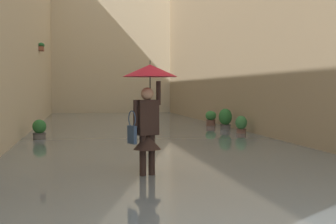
# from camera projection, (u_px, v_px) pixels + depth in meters

# --- Properties ---
(ground_plane) EXTENTS (68.52, 68.52, 0.00)m
(ground_plane) POSITION_uv_depth(u_px,v_px,m) (137.00, 133.00, 17.74)
(ground_plane) COLOR gray
(flood_water) EXTENTS (8.62, 33.41, 0.11)m
(flood_water) POSITION_uv_depth(u_px,v_px,m) (137.00, 132.00, 17.74)
(flood_water) COLOR slate
(flood_water) RESTS_ON ground_plane
(building_facade_far) EXTENTS (11.42, 1.80, 11.70)m
(building_facade_far) POSITION_uv_depth(u_px,v_px,m) (111.00, 28.00, 31.80)
(building_facade_far) COLOR beige
(building_facade_far) RESTS_ON ground_plane
(person_wading) EXTENTS (0.99, 0.99, 2.18)m
(person_wading) POSITION_uv_depth(u_px,v_px,m) (149.00, 98.00, 8.44)
(person_wading) COLOR black
(person_wading) RESTS_ON ground_plane
(potted_plant_far_right) EXTENTS (0.43, 0.43, 0.71)m
(potted_plant_far_right) POSITION_uv_depth(u_px,v_px,m) (39.00, 130.00, 14.85)
(potted_plant_far_right) COLOR #66605B
(potted_plant_far_right) RESTS_ON ground_plane
(potted_plant_far_left) EXTENTS (0.41, 0.41, 0.73)m
(potted_plant_far_left) POSITION_uv_depth(u_px,v_px,m) (241.00, 125.00, 16.64)
(potted_plant_far_left) COLOR brown
(potted_plant_far_left) RESTS_ON ground_plane
(potted_plant_mid_left) EXTENTS (0.46, 0.46, 0.74)m
(potted_plant_mid_left) POSITION_uv_depth(u_px,v_px,m) (211.00, 119.00, 20.27)
(potted_plant_mid_left) COLOR brown
(potted_plant_mid_left) RESTS_ON ground_plane
(potted_plant_near_left) EXTENTS (0.51, 0.51, 0.92)m
(potted_plant_near_left) POSITION_uv_depth(u_px,v_px,m) (225.00, 120.00, 18.13)
(potted_plant_near_left) COLOR #66605B
(potted_plant_near_left) RESTS_ON ground_plane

